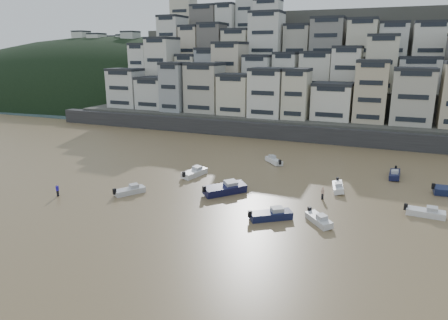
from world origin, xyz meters
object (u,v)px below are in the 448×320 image
at_px(boat_d, 426,211).
at_px(boat_h, 274,160).
at_px(boat_f, 194,172).
at_px(boat_c, 225,188).
at_px(boat_i, 395,173).
at_px(person_pink, 323,193).
at_px(boat_b, 319,218).
at_px(boat_e, 338,186).
at_px(boat_a, 271,213).
at_px(boat_j, 130,190).
at_px(person_blue, 57,190).

xyz_separation_m(boat_d, boat_h, (-23.53, 15.90, 0.01)).
bearing_deg(boat_f, boat_c, -114.40).
xyz_separation_m(boat_c, boat_i, (22.13, 17.26, -0.23)).
xyz_separation_m(boat_d, person_pink, (-12.57, 1.07, 0.22)).
distance_m(boat_c, boat_i, 28.07).
relative_size(boat_d, boat_h, 0.99).
bearing_deg(boat_i, boat_b, -17.34).
bearing_deg(boat_f, boat_e, -73.00).
height_order(boat_a, boat_i, boat_a).
bearing_deg(boat_a, person_pink, 27.82).
xyz_separation_m(boat_d, boat_e, (-11.05, 5.41, -0.00)).
height_order(boat_a, boat_f, boat_a).
bearing_deg(boat_j, boat_e, -32.97).
height_order(boat_b, boat_j, boat_j).
distance_m(boat_c, boat_e, 16.39).
distance_m(boat_c, boat_d, 25.71).
xyz_separation_m(boat_i, person_blue, (-43.24, -26.98, 0.17)).
bearing_deg(boat_a, boat_d, -10.24).
distance_m(boat_d, boat_j, 38.69).
height_order(boat_e, boat_f, boat_f).
bearing_deg(boat_d, boat_b, -145.20).
xyz_separation_m(boat_a, boat_b, (5.50, 0.98, -0.13)).
distance_m(boat_f, boat_i, 31.95).
xyz_separation_m(boat_f, boat_i, (29.81, 11.50, -0.05)).
xyz_separation_m(boat_d, person_blue, (-46.74, -11.81, 0.22)).
relative_size(boat_h, person_blue, 2.77).
distance_m(boat_e, person_blue, 39.62).
distance_m(boat_a, boat_b, 5.59).
xyz_separation_m(boat_c, boat_h, (2.09, 18.00, -0.26)).
bearing_deg(boat_d, person_blue, -162.34).
distance_m(boat_a, boat_c, 10.36).
distance_m(boat_a, boat_e, 14.83).
distance_m(boat_f, boat_h, 15.66).
bearing_deg(boat_e, boat_d, 53.58).
height_order(boat_b, boat_i, boat_i).
xyz_separation_m(boat_a, boat_f, (-16.12, 11.76, -0.01)).
relative_size(boat_a, boat_j, 1.18).
xyz_separation_m(boat_b, boat_d, (11.68, 7.11, 0.02)).
xyz_separation_m(boat_f, boat_j, (-4.71, -10.88, -0.10)).
bearing_deg(person_blue, boat_b, 7.64).
bearing_deg(boat_a, person_blue, 151.70).
distance_m(boat_d, boat_h, 28.40).
bearing_deg(boat_f, boat_i, -56.40).
bearing_deg(boat_b, boat_f, -156.88).
height_order(boat_f, person_pink, person_pink).
bearing_deg(person_blue, boat_f, 49.03).
bearing_deg(boat_a, boat_i, 24.06).
relative_size(boat_c, boat_i, 1.33).
distance_m(boat_a, boat_f, 19.95).
relative_size(boat_c, boat_f, 1.23).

